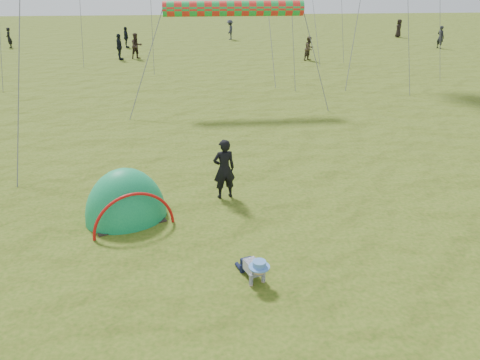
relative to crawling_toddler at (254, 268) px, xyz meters
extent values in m
plane|color=#2D4C0F|center=(-0.34, 0.35, -0.27)|extent=(140.00, 140.00, 0.00)
ellipsoid|color=#0E824E|center=(-2.70, 2.82, -0.27)|extent=(2.38, 2.19, 2.50)
imported|color=black|center=(-0.28, 3.72, 0.52)|extent=(0.65, 0.49, 1.59)
imported|color=#2B2C37|center=(2.86, 37.70, 0.61)|extent=(0.90, 1.26, 1.76)
imported|color=black|center=(19.20, 37.84, 0.56)|extent=(0.71, 0.92, 1.66)
imported|color=black|center=(19.32, 30.03, 0.61)|extent=(0.62, 0.75, 1.76)
imported|color=#44372A|center=(7.27, 25.21, 0.53)|extent=(0.99, 0.96, 1.61)
imported|color=black|center=(-5.82, 26.85, 0.61)|extent=(0.74, 1.11, 1.76)
imported|color=black|center=(-15.61, 34.11, 0.52)|extent=(0.46, 0.63, 1.59)
imported|color=#32241F|center=(-4.69, 27.24, 0.60)|extent=(1.07, 1.01, 1.75)
imported|color=black|center=(-6.08, 33.08, 0.55)|extent=(0.53, 1.01, 1.65)
cylinder|color=red|center=(0.91, 13.38, 3.84)|extent=(5.90, 0.64, 0.64)
camera|label=1|loc=(-1.06, -7.35, 5.02)|focal=35.00mm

